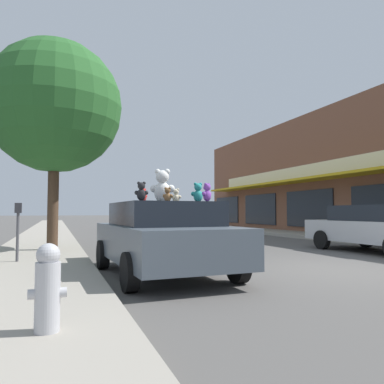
{
  "coord_description": "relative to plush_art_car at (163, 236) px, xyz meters",
  "views": [
    {
      "loc": [
        -5.63,
        -6.4,
        1.23
      ],
      "look_at": [
        -2.29,
        2.79,
        1.75
      ],
      "focal_mm": 35.0,
      "sensor_mm": 36.0,
      "label": 1
    }
  ],
  "objects": [
    {
      "name": "teddy_bear_purple",
      "position": [
        0.55,
        -0.93,
        0.82
      ],
      "size": [
        0.24,
        0.2,
        0.33
      ],
      "rotation": [
        0.0,
        0.0,
        3.69
      ],
      "color": "purple",
      "rests_on": "plush_art_car"
    },
    {
      "name": "teddy_bear_red",
      "position": [
        -0.47,
        -0.36,
        0.78
      ],
      "size": [
        0.18,
        0.14,
        0.25
      ],
      "rotation": [
        0.0,
        0.0,
        3.61
      ],
      "color": "red",
      "rests_on": "plush_art_car"
    },
    {
      "name": "teddy_bear_teal",
      "position": [
        0.56,
        -0.45,
        0.84
      ],
      "size": [
        0.27,
        0.17,
        0.37
      ],
      "rotation": [
        0.0,
        0.0,
        3.15
      ],
      "color": "teal",
      "rests_on": "plush_art_car"
    },
    {
      "name": "parked_car_far_center",
      "position": [
        7.22,
        1.7,
        0.01
      ],
      "size": [
        2.06,
        4.55,
        1.43
      ],
      "color": "#B7B7BC",
      "rests_on": "ground_plane"
    },
    {
      "name": "teddy_bear_cream",
      "position": [
        0.4,
        0.42,
        0.81
      ],
      "size": [
        0.23,
        0.19,
        0.31
      ],
      "rotation": [
        0.0,
        0.0,
        2.55
      ],
      "color": "beige",
      "rests_on": "plush_art_car"
    },
    {
      "name": "sidewalk_near",
      "position": [
        -2.4,
        -0.66,
        -0.68
      ],
      "size": [
        2.37,
        90.0,
        0.15
      ],
      "color": "gray",
      "rests_on": "ground_plane"
    },
    {
      "name": "plush_art_car",
      "position": [
        0.0,
        0.0,
        0.0
      ],
      "size": [
        2.23,
        4.18,
        1.41
      ],
      "rotation": [
        0.0,
        0.0,
        0.04
      ],
      "color": "#4C5660",
      "rests_on": "ground_plane"
    },
    {
      "name": "fire_hydrant",
      "position": [
        -2.03,
        -3.41,
        -0.21
      ],
      "size": [
        0.33,
        0.22,
        0.79
      ],
      "color": "#B2B2B7",
      "rests_on": "sidewalk_near"
    },
    {
      "name": "teddy_bear_brown",
      "position": [
        0.03,
        -0.19,
        0.8
      ],
      "size": [
        0.2,
        0.19,
        0.29
      ],
      "rotation": [
        0.0,
        0.0,
        2.44
      ],
      "color": "olive",
      "rests_on": "plush_art_car"
    },
    {
      "name": "teddy_bear_giant",
      "position": [
        0.06,
        0.29,
        0.99
      ],
      "size": [
        0.53,
        0.38,
        0.69
      ],
      "rotation": [
        0.0,
        0.0,
        2.77
      ],
      "color": "white",
      "rests_on": "plush_art_car"
    },
    {
      "name": "teddy_bear_black",
      "position": [
        -0.65,
        -0.98,
        0.81
      ],
      "size": [
        0.24,
        0.17,
        0.32
      ],
      "rotation": [
        0.0,
        0.0,
        2.84
      ],
      "color": "black",
      "rests_on": "plush_art_car"
    },
    {
      "name": "street_tree",
      "position": [
        -2.05,
        4.37,
        3.52
      ],
      "size": [
        3.84,
        3.84,
        6.06
      ],
      "color": "#473323",
      "rests_on": "sidewalk_near"
    },
    {
      "name": "ground_plane",
      "position": [
        3.67,
        -0.66,
        -0.75
      ],
      "size": [
        260.0,
        260.0,
        0.0
      ],
      "primitive_type": "plane",
      "color": "#514F4C"
    },
    {
      "name": "parking_meter",
      "position": [
        -2.74,
        1.91,
        0.21
      ],
      "size": [
        0.14,
        0.1,
        1.27
      ],
      "color": "#4C4C51",
      "rests_on": "sidewalk_near"
    }
  ]
}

